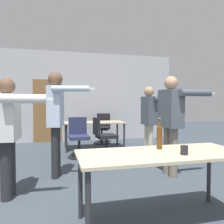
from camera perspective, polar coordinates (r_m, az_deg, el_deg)
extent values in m
cube|color=#BCBCC1|center=(7.55, -8.11, 3.97)|extent=(6.58, 0.10, 2.99)
cube|color=olive|center=(7.46, -16.48, 0.30)|extent=(0.90, 0.02, 2.05)
cube|color=#C6B793|center=(2.38, 12.89, -10.58)|extent=(1.76, 0.73, 0.03)
cylinder|color=#2D2D33|center=(1.99, -6.27, -24.69)|extent=(0.05, 0.05, 0.72)
cylinder|color=#2D2D33|center=(2.54, -8.27, -18.51)|extent=(0.05, 0.05, 0.72)
cylinder|color=#2D2D33|center=(3.15, 23.97, -14.56)|extent=(0.05, 0.05, 0.72)
cube|color=#C6B793|center=(6.12, -4.71, -2.73)|extent=(1.66, 0.82, 0.03)
cylinder|color=#2D2D33|center=(5.74, -11.79, -6.86)|extent=(0.05, 0.05, 0.72)
cylinder|color=#2D2D33|center=(6.00, 3.19, -6.42)|extent=(0.05, 0.05, 0.72)
cylinder|color=#2D2D33|center=(6.44, -12.05, -5.89)|extent=(0.05, 0.05, 0.72)
cylinder|color=#2D2D33|center=(6.67, 1.38, -5.56)|extent=(0.05, 0.05, 0.72)
cylinder|color=slate|center=(4.10, 14.26, -9.68)|extent=(0.14, 0.14, 0.84)
cylinder|color=slate|center=(3.94, 15.74, -10.18)|extent=(0.14, 0.14, 0.84)
cube|color=#4C5660|center=(3.93, 15.09, 0.86)|extent=(0.28, 0.47, 0.66)
sphere|color=tan|center=(3.95, 15.16, 7.36)|extent=(0.23, 0.23, 0.23)
cylinder|color=#4C5660|center=(4.17, 13.00, 0.65)|extent=(0.11, 0.11, 0.57)
cylinder|color=#4C5660|center=(3.86, 21.01, 4.69)|extent=(0.58, 0.14, 0.11)
cube|color=white|center=(4.07, 24.53, 4.51)|extent=(0.12, 0.04, 0.03)
cylinder|color=#28282D|center=(3.99, -14.17, -9.78)|extent=(0.12, 0.12, 0.87)
cylinder|color=#28282D|center=(3.84, -14.70, -10.27)|extent=(0.12, 0.12, 0.87)
cube|color=silver|center=(3.83, -14.54, 1.43)|extent=(0.29, 0.42, 0.68)
sphere|color=brown|center=(3.85, -14.60, 8.33)|extent=(0.24, 0.24, 0.24)
cylinder|color=silver|center=(4.06, -13.78, 1.34)|extent=(0.09, 0.09, 0.59)
cylinder|color=silver|center=(3.55, -10.75, 6.04)|extent=(0.60, 0.22, 0.09)
cube|color=white|center=(3.51, -5.45, 6.11)|extent=(0.12, 0.06, 0.03)
cylinder|color=beige|center=(5.05, 9.13, -7.68)|extent=(0.12, 0.12, 0.79)
cylinder|color=beige|center=(4.90, 10.00, -7.97)|extent=(0.12, 0.12, 0.79)
cube|color=#4C5660|center=(4.90, 9.61, 0.36)|extent=(0.24, 0.40, 0.62)
sphere|color=tan|center=(4.91, 9.64, 5.29)|extent=(0.22, 0.22, 0.22)
cylinder|color=#4C5660|center=(5.11, 8.37, 0.30)|extent=(0.09, 0.09, 0.54)
cylinder|color=#4C5660|center=(4.83, 13.79, 3.35)|extent=(0.54, 0.13, 0.09)
cube|color=white|center=(5.00, 16.71, 3.28)|extent=(0.12, 0.04, 0.03)
cylinder|color=#28282D|center=(3.42, -25.07, -12.77)|extent=(0.14, 0.14, 0.77)
cylinder|color=#28282D|center=(3.24, -25.92, -13.63)|extent=(0.14, 0.14, 0.77)
cube|color=silver|center=(3.22, -25.68, -1.21)|extent=(0.28, 0.48, 0.61)
sphere|color=brown|center=(3.22, -25.80, 6.13)|extent=(0.21, 0.21, 0.21)
cylinder|color=silver|center=(3.50, -24.50, -1.36)|extent=(0.11, 0.11, 0.53)
cylinder|color=silver|center=(2.87, -22.09, 3.21)|extent=(0.53, 0.14, 0.11)
cube|color=white|center=(2.83, -16.24, 3.30)|extent=(0.12, 0.04, 0.03)
cylinder|color=black|center=(5.47, -1.42, -10.94)|extent=(0.52, 0.52, 0.03)
cylinder|color=black|center=(5.43, -1.42, -8.79)|extent=(0.06, 0.06, 0.39)
cube|color=black|center=(5.39, -1.43, -6.34)|extent=(0.51, 0.51, 0.08)
cube|color=black|center=(5.28, -4.10, -3.78)|extent=(0.11, 0.44, 0.42)
cylinder|color=black|center=(7.00, -2.71, -8.05)|extent=(0.52, 0.52, 0.03)
cylinder|color=black|center=(6.96, -2.71, -6.27)|extent=(0.06, 0.06, 0.41)
cube|color=black|center=(6.93, -2.72, -4.27)|extent=(0.61, 0.61, 0.08)
cube|color=black|center=(7.16, -2.24, -2.06)|extent=(0.42, 0.24, 0.42)
cylinder|color=black|center=(5.27, -8.55, -11.48)|extent=(0.52, 0.52, 0.03)
cylinder|color=black|center=(5.23, -8.57, -9.19)|extent=(0.06, 0.06, 0.40)
cube|color=navy|center=(5.18, -8.58, -6.58)|extent=(0.48, 0.48, 0.08)
cube|color=navy|center=(5.41, -8.96, -3.55)|extent=(0.44, 0.07, 0.42)
cylinder|color=#563314|center=(2.52, 12.30, -6.79)|extent=(0.06, 0.06, 0.23)
cone|color=#563314|center=(2.50, 12.33, -2.94)|extent=(0.06, 0.06, 0.11)
cylinder|color=gold|center=(2.49, 12.34, -1.65)|extent=(0.03, 0.03, 0.01)
cylinder|color=#232328|center=(2.32, 18.35, -9.42)|extent=(0.07, 0.07, 0.09)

